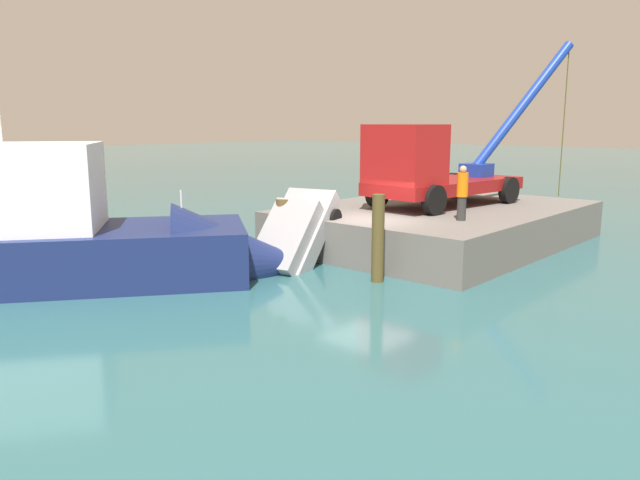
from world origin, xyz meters
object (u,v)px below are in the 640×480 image
object	(u,v)px
salvaged_car	(288,249)
moored_yacht	(94,257)
crane_truck	(432,168)
dock_worker	(462,193)

from	to	relation	value
salvaged_car	moored_yacht	bearing A→B (deg)	-29.95
crane_truck	moored_yacht	xyz separation A→B (m)	(10.71, -4.18, -2.11)
crane_truck	dock_worker	size ratio (longest dim) A/B	5.26
dock_worker	moored_yacht	xyz separation A→B (m)	(8.80, -6.48, -1.54)
dock_worker	moored_yacht	distance (m)	11.04
dock_worker	moored_yacht	size ratio (longest dim) A/B	0.13
crane_truck	dock_worker	xyz separation A→B (m)	(1.91, 2.29, -0.56)
salvaged_car	moored_yacht	world-z (taller)	moored_yacht
crane_truck	moored_yacht	size ratio (longest dim) A/B	0.69
crane_truck	dock_worker	distance (m)	3.04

